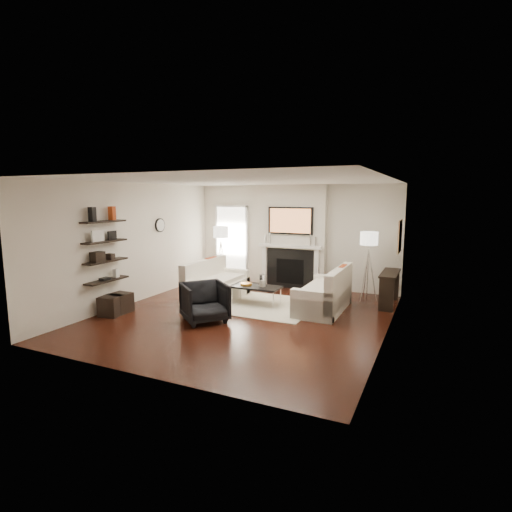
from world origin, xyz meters
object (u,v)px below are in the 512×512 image
at_px(lamp_right_shade, 369,238).
at_px(coffee_table, 256,287).
at_px(ottoman_near, 120,303).
at_px(armchair, 205,300).
at_px(loveseat_left_base, 217,291).
at_px(loveseat_right_base, 323,300).
at_px(lamp_left_shade, 221,232).

bearing_deg(lamp_right_shade, coffee_table, -147.31).
relative_size(lamp_right_shade, ottoman_near, 1.00).
bearing_deg(coffee_table, armchair, -104.93).
bearing_deg(armchair, loveseat_left_base, 62.75).
bearing_deg(loveseat_left_base, coffee_table, 1.25).
bearing_deg(loveseat_right_base, lamp_right_shade, 59.52).
distance_m(armchair, ottoman_near, 1.95).
distance_m(coffee_table, ottoman_near, 2.91).
bearing_deg(armchair, lamp_right_shade, -0.74).
bearing_deg(coffee_table, lamp_right_shade, 32.69).
height_order(armchair, ottoman_near, armchair).
bearing_deg(lamp_right_shade, ottoman_near, -145.25).
xyz_separation_m(loveseat_left_base, ottoman_near, (-1.33, -1.71, -0.01)).
relative_size(lamp_left_shade, lamp_right_shade, 1.00).
relative_size(loveseat_right_base, ottoman_near, 4.50).
relative_size(coffee_table, lamp_left_shade, 2.75).
height_order(armchair, lamp_left_shade, lamp_left_shade).
relative_size(armchair, lamp_right_shade, 2.08).
relative_size(armchair, ottoman_near, 2.08).
height_order(coffee_table, armchair, armchair).
height_order(lamp_right_shade, ottoman_near, lamp_right_shade).
bearing_deg(lamp_left_shade, lamp_right_shade, -0.43).
xyz_separation_m(loveseat_right_base, lamp_right_shade, (0.71, 1.21, 1.24)).
height_order(loveseat_left_base, armchair, armchair).
bearing_deg(lamp_right_shade, loveseat_right_base, -120.48).
xyz_separation_m(loveseat_left_base, lamp_right_shade, (3.19, 1.43, 1.24)).
relative_size(loveseat_left_base, lamp_right_shade, 4.50).
bearing_deg(lamp_left_shade, loveseat_left_base, -64.02).
xyz_separation_m(loveseat_left_base, armchair, (0.60, -1.49, 0.21)).
distance_m(loveseat_left_base, armchair, 1.62).
xyz_separation_m(coffee_table, lamp_left_shade, (-1.71, 1.43, 1.05)).
distance_m(loveseat_right_base, lamp_right_shade, 1.88).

